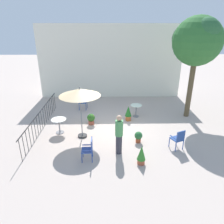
# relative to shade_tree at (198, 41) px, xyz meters

# --- Properties ---
(ground_plane) EXTENTS (60.00, 60.00, 0.00)m
(ground_plane) POSITION_rel_shade_tree_xyz_m (-4.51, -1.52, -4.23)
(ground_plane) COLOR #B7A599
(villa_facade) EXTENTS (10.22, 0.30, 5.14)m
(villa_facade) POSITION_rel_shade_tree_xyz_m (-4.51, 3.80, -1.66)
(villa_facade) COLOR silver
(villa_facade) RESTS_ON ground
(terrace_railing) EXTENTS (0.03, 6.02, 1.01)m
(terrace_railing) POSITION_rel_shade_tree_xyz_m (-8.12, -1.52, -3.55)
(terrace_railing) COLOR black
(terrace_railing) RESTS_ON ground
(shade_tree) EXTENTS (2.68, 2.55, 5.51)m
(shade_tree) POSITION_rel_shade_tree_xyz_m (0.00, 0.00, 0.00)
(shade_tree) COLOR brown
(shade_tree) RESTS_ON ground
(patio_umbrella_0) EXTENTS (1.87, 1.87, 2.47)m
(patio_umbrella_0) POSITION_rel_shade_tree_xyz_m (-5.97, -2.39, -2.01)
(patio_umbrella_0) COLOR #2D2D2D
(patio_umbrella_0) RESTS_ON ground
(cafe_table_0) EXTENTS (0.66, 0.66, 0.72)m
(cafe_table_0) POSITION_rel_shade_tree_xyz_m (-3.06, -0.05, -3.73)
(cafe_table_0) COLOR silver
(cafe_table_0) RESTS_ON ground
(cafe_table_1) EXTENTS (0.74, 0.74, 0.74)m
(cafe_table_1) POSITION_rel_shade_tree_xyz_m (-7.14, -1.97, -3.71)
(cafe_table_1) COLOR silver
(cafe_table_1) RESTS_ON ground
(patio_chair_0) EXTENTS (0.44, 0.44, 0.95)m
(patio_chair_0) POSITION_rel_shade_tree_xyz_m (-5.47, -4.28, -3.69)
(patio_chair_0) COLOR #2A4797
(patio_chair_0) RESTS_ON ground
(patio_chair_1) EXTENTS (0.59, 0.60, 0.93)m
(patio_chair_1) POSITION_rel_shade_tree_xyz_m (-1.71, -3.59, -3.69)
(patio_chair_1) COLOR #294991
(patio_chair_1) RESTS_ON ground
(patio_chair_2) EXTENTS (0.50, 0.53, 0.90)m
(patio_chair_2) POSITION_rel_shade_tree_xyz_m (-6.39, 1.21, -3.69)
(patio_chair_2) COLOR #2B4A90
(patio_chair_2) RESTS_ON ground
(potted_plant_0) EXTENTS (0.33, 0.33, 0.79)m
(potted_plant_0) POSITION_rel_shade_tree_xyz_m (-3.45, -4.59, -3.81)
(potted_plant_0) COLOR #A85337
(potted_plant_0) RESTS_ON ground
(potted_plant_1) EXTENTS (0.36, 0.36, 0.53)m
(potted_plant_1) POSITION_rel_shade_tree_xyz_m (-3.33, -2.98, -3.93)
(potted_plant_1) COLOR #AB4C2B
(potted_plant_1) RESTS_ON ground
(potted_plant_2) EXTENTS (0.37, 0.37, 0.86)m
(potted_plant_2) POSITION_rel_shade_tree_xyz_m (-3.57, -0.59, -3.77)
(potted_plant_2) COLOR #C0632F
(potted_plant_2) RESTS_ON ground
(potted_plant_3) EXTENTS (0.42, 0.42, 0.61)m
(potted_plant_3) POSITION_rel_shade_tree_xyz_m (-5.63, -1.05, -3.89)
(potted_plant_3) COLOR #A14D37
(potted_plant_3) RESTS_ON ground
(standing_person) EXTENTS (0.45, 0.45, 1.73)m
(standing_person) POSITION_rel_shade_tree_xyz_m (-4.27, -3.82, -3.33)
(standing_person) COLOR #33333D
(standing_person) RESTS_ON ground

